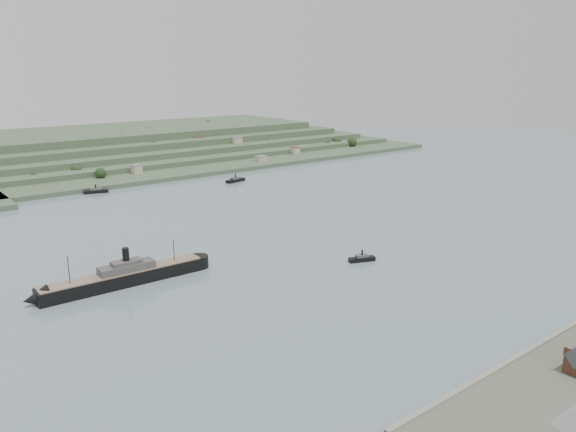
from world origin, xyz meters
TOP-DOWN VIEW (x-y plane):
  - ground at (0.00, 0.00)m, footprint 1400.00×1400.00m
  - far_peninsula at (27.91, 393.10)m, footprint 760.00×309.00m
  - steamship at (-124.51, 11.50)m, footprint 93.12×12.51m
  - tugboat at (-5.68, -36.98)m, footprint 15.28×9.14m
  - ferry_west at (-58.63, 225.00)m, footprint 20.62×10.93m
  - ferry_east at (60.45, 191.48)m, footprint 20.96×9.41m

SIDE VIEW (x-z plane):
  - ground at x=0.00m, z-range 0.00..0.00m
  - tugboat at x=-5.68m, z-range -1.71..4.98m
  - ferry_west at x=-58.63m, z-range -1.93..5.52m
  - ferry_east at x=60.45m, z-range -1.97..5.63m
  - steamship at x=-124.51m, z-range -7.05..15.30m
  - far_peninsula at x=27.91m, z-range -3.12..26.88m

